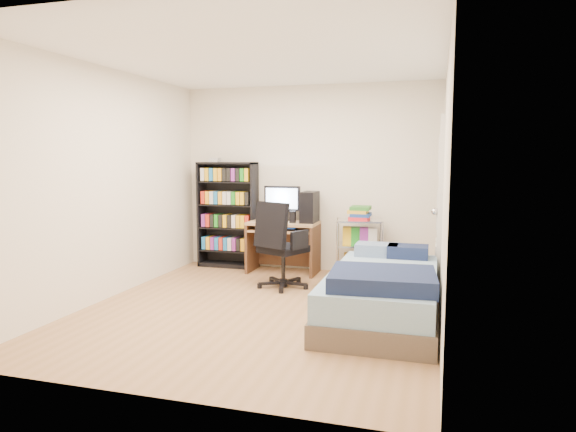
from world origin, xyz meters
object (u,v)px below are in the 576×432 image
(media_shelf, at_px, (228,213))
(bed, at_px, (383,292))
(computer_desk, at_px, (291,226))
(office_chair, at_px, (281,260))

(media_shelf, bearing_deg, bed, -37.17)
(media_shelf, distance_m, bed, 2.99)
(computer_desk, bearing_deg, bed, -50.30)
(computer_desk, distance_m, bed, 2.22)
(computer_desk, relative_size, bed, 0.56)
(computer_desk, height_order, office_chair, computer_desk)
(media_shelf, distance_m, office_chair, 1.48)
(office_chair, distance_m, bed, 1.54)
(computer_desk, relative_size, office_chair, 1.12)
(bed, bearing_deg, office_chair, 146.41)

